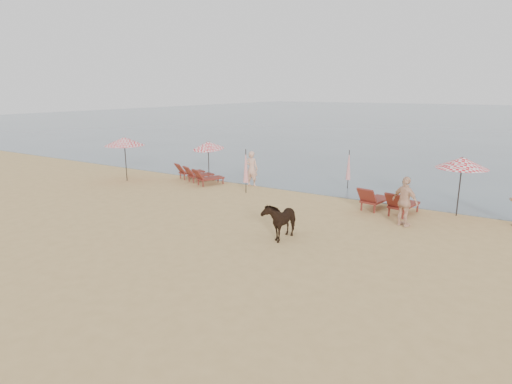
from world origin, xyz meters
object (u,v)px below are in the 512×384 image
at_px(umbrella_open_left_a, 124,141).
at_px(umbrella_open_left_b, 208,145).
at_px(lounger_cluster_left, 197,174).
at_px(beachgoer_left, 252,169).
at_px(lounger_cluster_right, 387,201).
at_px(umbrella_closed_left, 246,166).
at_px(umbrella_closed_right, 349,165).
at_px(umbrella_open_right, 462,163).
at_px(cow, 280,219).
at_px(beachgoer_right_b, 405,202).

relative_size(umbrella_open_left_a, umbrella_open_left_b, 1.10).
relative_size(lounger_cluster_left, beachgoer_left, 1.73).
bearing_deg(lounger_cluster_right, lounger_cluster_left, -172.36).
bearing_deg(umbrella_closed_left, umbrella_open_left_b, 155.47).
relative_size(lounger_cluster_right, umbrella_open_left_b, 1.02).
height_order(lounger_cluster_right, umbrella_closed_right, umbrella_closed_right).
bearing_deg(umbrella_open_left_a, lounger_cluster_right, 8.15).
height_order(umbrella_open_left_b, umbrella_open_right, umbrella_open_right).
bearing_deg(beachgoer_left, umbrella_closed_right, -161.17).
bearing_deg(lounger_cluster_right, beachgoer_left, -178.99).
height_order(umbrella_open_right, umbrella_closed_right, umbrella_open_right).
xyz_separation_m(umbrella_open_left_a, beachgoer_left, (6.64, 2.62, -1.27)).
relative_size(lounger_cluster_left, umbrella_closed_left, 1.49).
height_order(umbrella_closed_right, cow, umbrella_closed_right).
distance_m(beachgoer_left, beachgoer_right_b, 8.94).
bearing_deg(umbrella_open_left_a, beachgoer_right_b, 2.19).
distance_m(umbrella_closed_right, beachgoer_right_b, 6.17).
distance_m(umbrella_closed_right, beachgoer_left, 5.00).
bearing_deg(cow, lounger_cluster_left, 145.75).
distance_m(umbrella_closed_left, beachgoer_right_b, 8.03).
bearing_deg(umbrella_open_left_b, lounger_cluster_left, -73.93).
xyz_separation_m(lounger_cluster_right, beachgoer_right_b, (1.04, -1.48, 0.46)).
height_order(lounger_cluster_right, umbrella_open_left_a, umbrella_open_left_a).
bearing_deg(umbrella_closed_right, umbrella_open_right, -22.26).
bearing_deg(lounger_cluster_right, umbrella_open_right, 32.75).
relative_size(umbrella_closed_left, umbrella_closed_right, 1.08).
height_order(umbrella_open_left_b, beachgoer_left, umbrella_open_left_b).
xyz_separation_m(umbrella_open_left_a, beachgoer_right_b, (15.15, -0.12, -1.26)).
bearing_deg(umbrella_open_left_b, beachgoer_left, 19.19).
bearing_deg(beachgoer_left, umbrella_open_left_a, 16.76).
relative_size(umbrella_open_left_a, beachgoer_right_b, 1.30).
relative_size(umbrella_open_left_b, umbrella_closed_right, 1.11).
bearing_deg(beachgoer_left, beachgoer_right_b, 157.36).
relative_size(lounger_cluster_left, umbrella_open_left_a, 1.32).
distance_m(cow, beachgoer_right_b, 4.87).
distance_m(umbrella_open_left_a, beachgoer_left, 7.25).
height_order(lounger_cluster_left, umbrella_closed_left, umbrella_closed_left).
distance_m(umbrella_open_left_b, beachgoer_left, 3.19).
xyz_separation_m(lounger_cluster_left, beachgoer_left, (3.12, 0.71, 0.50)).
bearing_deg(lounger_cluster_left, beachgoer_left, 35.29).
relative_size(beachgoer_left, beachgoer_right_b, 0.99).
height_order(lounger_cluster_right, cow, cow).
relative_size(lounger_cluster_right, umbrella_open_right, 0.94).
bearing_deg(umbrella_open_left_a, umbrella_open_left_b, 40.42).
distance_m(umbrella_closed_right, cow, 8.36).
height_order(umbrella_open_left_a, umbrella_open_right, umbrella_open_left_a).
relative_size(umbrella_closed_left, beachgoer_left, 1.17).
bearing_deg(umbrella_closed_right, lounger_cluster_left, -160.58).
xyz_separation_m(cow, beachgoer_left, (-5.21, 6.32, 0.28)).
height_order(umbrella_open_left_b, umbrella_closed_right, umbrella_open_left_b).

